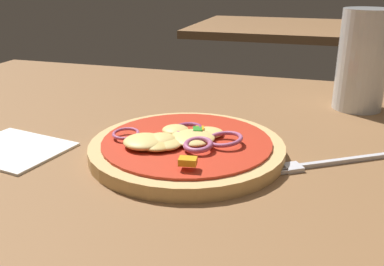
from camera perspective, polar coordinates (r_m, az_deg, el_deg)
The scene contains 6 objects.
dining_table at distance 0.48m, azimuth 3.81°, elevation -5.82°, with size 1.23×0.87×0.03m.
pizza at distance 0.49m, azimuth -0.90°, elevation -1.83°, with size 0.22×0.22×0.03m.
fork at distance 0.49m, azimuth 17.15°, elevation -3.88°, with size 0.17×0.11×0.00m.
beer_glass at distance 0.70m, azimuth 21.62°, elevation 8.18°, with size 0.07×0.07×0.15m.
napkin at distance 0.55m, azimuth -22.66°, elevation -1.99°, with size 0.13×0.12×0.00m.
background_table at distance 1.78m, azimuth 13.45°, elevation 13.29°, with size 0.77×0.58×0.03m.
Camera 1 is at (0.10, -0.42, 0.23)m, focal length 40.13 mm.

